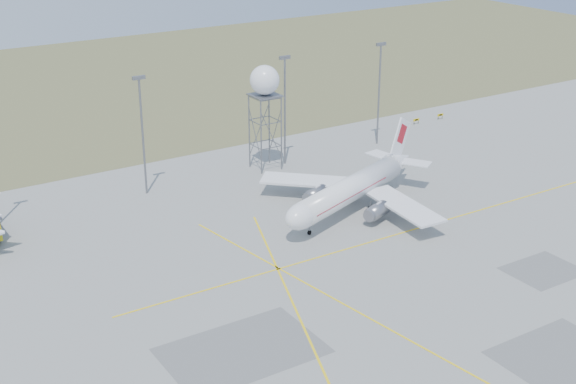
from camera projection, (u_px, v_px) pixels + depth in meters
ground at (461, 360)px, 90.55m from camera, size 400.00×400.00×0.00m
grass_strip at (66, 91)px, 200.15m from camera, size 400.00×120.00×0.03m
mast_b at (142, 126)px, 132.74m from camera, size 2.20×0.50×20.50m
mast_c at (285, 101)px, 146.67m from camera, size 2.20×0.50×20.50m
mast_d at (379, 85)px, 157.61m from camera, size 2.20×0.50×20.50m
taxi_sign_near at (416, 120)px, 174.24m from camera, size 1.60×0.17×1.20m
taxi_sign_far at (440, 115)px, 177.72m from camera, size 1.60×0.17×1.20m
airliner_main at (352, 189)px, 128.96m from camera, size 34.50×32.40×12.12m
radar_tower at (265, 112)px, 144.76m from camera, size 5.35×5.35×19.37m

